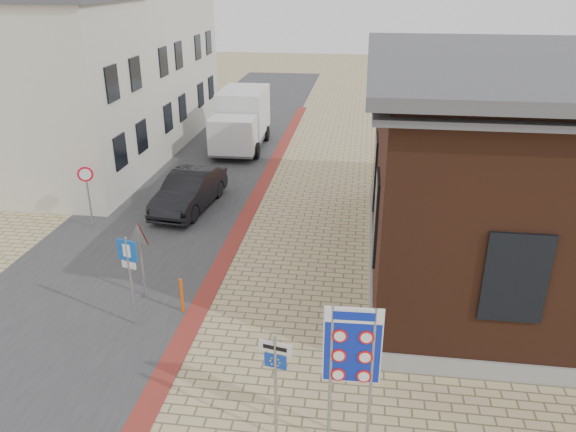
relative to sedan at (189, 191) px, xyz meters
The scene contains 16 objects.
ground 11.36m from the sedan, 66.65° to the right, with size 120.00×120.00×0.00m, color tan.
road_strip 4.77m from the sedan, 102.38° to the left, with size 7.00×60.00×0.02m, color #38383A.
curb_strip 2.64m from the sedan, ahead, with size 0.60×40.00×0.02m, color maroon.
brick_building 14.17m from the sedan, 14.18° to the right, with size 13.00×13.00×6.80m.
townhouse_near 7.51m from the sedan, 166.20° to the left, with size 7.40×6.40×8.30m.
townhouse_mid 10.70m from the sedan, 130.57° to the left, with size 7.40×6.40×9.10m.
townhouse_far 15.45m from the sedan, 115.56° to the left, with size 7.40×6.40×8.30m.
bike_rack 10.89m from the sedan, 48.96° to the right, with size 0.08×1.80×0.60m.
sedan is the anchor object (origin of this frame).
box_truck 8.97m from the sedan, 88.25° to the left, with size 2.66×6.00×3.11m.
border_sign 13.90m from the sedan, 59.57° to the right, with size 1.13×0.10×3.31m.
essen_sign 13.14m from the sedan, 65.24° to the right, with size 0.68×0.17×2.53m.
parking_sign 8.53m from the sedan, 83.27° to the right, with size 0.58×0.19×2.69m.
yield_sign 7.01m from the sedan, 84.28° to the right, with size 0.79×0.40×2.37m.
speed_sign 4.05m from the sedan, 142.60° to the right, with size 0.55×0.24×2.46m.
bollard 7.89m from the sedan, 74.68° to the right, with size 0.10×0.10×1.08m, color #DA540B.
Camera 1 is at (2.48, -10.45, 9.00)m, focal length 35.00 mm.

